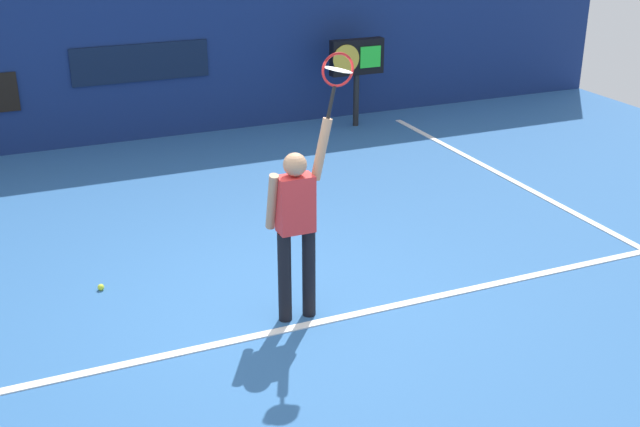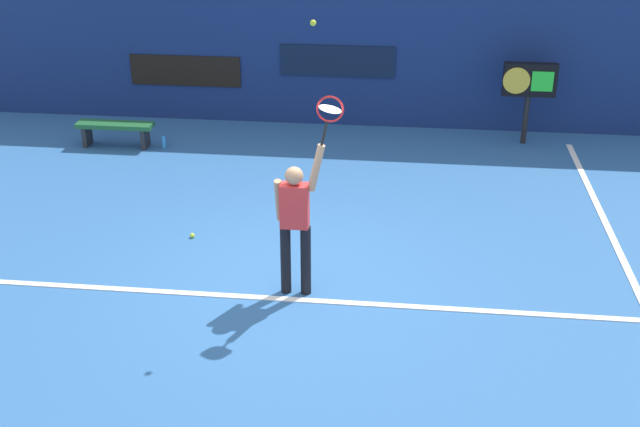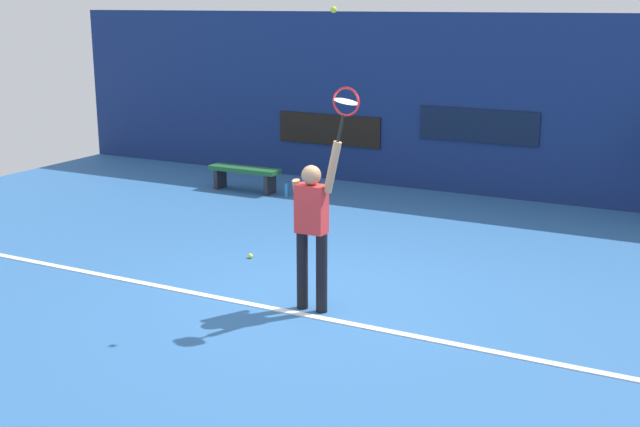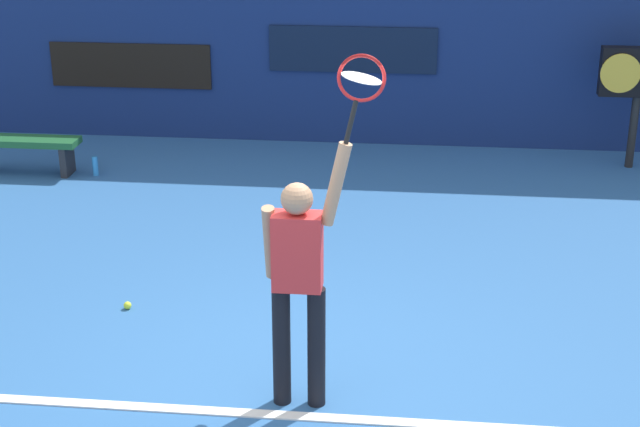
# 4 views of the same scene
# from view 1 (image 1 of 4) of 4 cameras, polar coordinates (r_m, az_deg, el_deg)

# --- Properties ---
(ground_plane) EXTENTS (18.00, 18.00, 0.00)m
(ground_plane) POSITION_cam_1_polar(r_m,az_deg,el_deg) (8.16, -3.16, -6.47)
(ground_plane) COLOR #2D609E
(back_wall) EXTENTS (18.00, 0.20, 3.25)m
(back_wall) POSITION_cam_1_polar(r_m,az_deg,el_deg) (13.42, -12.86, 11.97)
(back_wall) COLOR navy
(back_wall) RESTS_ON ground_plane
(sponsor_banner_center) EXTENTS (2.20, 0.03, 0.60)m
(sponsor_banner_center) POSITION_cam_1_polar(r_m,az_deg,el_deg) (13.37, -12.63, 10.42)
(sponsor_banner_center) COLOR #0C1933
(court_baseline) EXTENTS (10.00, 0.10, 0.01)m
(court_baseline) POSITION_cam_1_polar(r_m,az_deg,el_deg) (7.74, -1.83, -8.12)
(court_baseline) COLOR white
(court_baseline) RESTS_ON ground_plane
(court_sideline) EXTENTS (0.10, 7.00, 0.01)m
(court_sideline) POSITION_cam_1_polar(r_m,az_deg,el_deg) (11.73, 13.73, 2.18)
(court_sideline) COLOR white
(court_sideline) RESTS_ON ground_plane
(tennis_player) EXTENTS (0.61, 0.31, 1.99)m
(tennis_player) POSITION_cam_1_polar(r_m,az_deg,el_deg) (7.48, -1.72, -0.61)
(tennis_player) COLOR black
(tennis_player) RESTS_ON ground_plane
(tennis_racket) EXTENTS (0.37, 0.27, 0.63)m
(tennis_racket) POSITION_cam_1_polar(r_m,az_deg,el_deg) (7.21, 1.22, 9.93)
(tennis_racket) COLOR black
(scoreboard_clock) EXTENTS (0.96, 0.20, 1.51)m
(scoreboard_clock) POSITION_cam_1_polar(r_m,az_deg,el_deg) (13.89, 2.62, 10.84)
(scoreboard_clock) COLOR black
(scoreboard_clock) RESTS_ON ground_plane
(spare_ball) EXTENTS (0.07, 0.07, 0.07)m
(spare_ball) POSITION_cam_1_polar(r_m,az_deg,el_deg) (8.71, -15.33, -5.08)
(spare_ball) COLOR #CCE033
(spare_ball) RESTS_ON ground_plane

